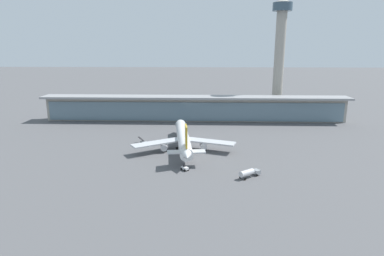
{
  "coord_description": "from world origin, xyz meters",
  "views": [
    {
      "loc": [
        5.06,
        -133.36,
        43.95
      ],
      "look_at": [
        0.0,
        13.36,
        7.19
      ],
      "focal_mm": 30.37,
      "sensor_mm": 36.0,
      "label": 1
    }
  ],
  "objects_px": {
    "service_truck_near_nose_grey": "(145,142)",
    "control_tower": "(280,50)",
    "service_truck_mid_apron_white": "(185,168)",
    "airliner_on_stand": "(183,138)",
    "service_truck_under_wing_grey": "(249,173)"
  },
  "relations": [
    {
      "from": "service_truck_under_wing_grey",
      "to": "control_tower",
      "type": "relative_size",
      "value": 0.11
    },
    {
      "from": "service_truck_near_nose_grey",
      "to": "service_truck_under_wing_grey",
      "type": "bearing_deg",
      "value": -41.93
    },
    {
      "from": "service_truck_under_wing_grey",
      "to": "service_truck_mid_apron_white",
      "type": "distance_m",
      "value": 23.33
    },
    {
      "from": "service_truck_under_wing_grey",
      "to": "control_tower",
      "type": "xyz_separation_m",
      "value": [
        32.21,
        107.17,
        40.58
      ]
    },
    {
      "from": "service_truck_mid_apron_white",
      "to": "control_tower",
      "type": "bearing_deg",
      "value": 61.61
    },
    {
      "from": "airliner_on_stand",
      "to": "service_truck_under_wing_grey",
      "type": "height_order",
      "value": "airliner_on_stand"
    },
    {
      "from": "service_truck_under_wing_grey",
      "to": "airliner_on_stand",
      "type": "bearing_deg",
      "value": 127.84
    },
    {
      "from": "airliner_on_stand",
      "to": "control_tower",
      "type": "xyz_separation_m",
      "value": [
        56.88,
        75.41,
        37.36
      ]
    },
    {
      "from": "service_truck_near_nose_grey",
      "to": "control_tower",
      "type": "bearing_deg",
      "value": 42.22
    },
    {
      "from": "service_truck_near_nose_grey",
      "to": "service_truck_mid_apron_white",
      "type": "bearing_deg",
      "value": -58.03
    },
    {
      "from": "service_truck_under_wing_grey",
      "to": "service_truck_mid_apron_white",
      "type": "bearing_deg",
      "value": 165.61
    },
    {
      "from": "service_truck_near_nose_grey",
      "to": "service_truck_under_wing_grey",
      "type": "height_order",
      "value": "service_truck_under_wing_grey"
    },
    {
      "from": "service_truck_near_nose_grey",
      "to": "service_truck_under_wing_grey",
      "type": "relative_size",
      "value": 0.76
    },
    {
      "from": "airliner_on_stand",
      "to": "service_truck_near_nose_grey",
      "type": "xyz_separation_m",
      "value": [
        -18.5,
        7.02,
        -4.12
      ]
    },
    {
      "from": "service_truck_near_nose_grey",
      "to": "control_tower",
      "type": "xyz_separation_m",
      "value": [
        75.38,
        68.39,
        41.48
      ]
    }
  ]
}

